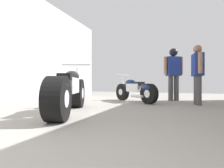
{
  "coord_description": "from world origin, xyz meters",
  "views": [
    {
      "loc": [
        0.94,
        -0.29,
        0.55
      ],
      "look_at": [
        -0.53,
        3.46,
        0.56
      ],
      "focal_mm": 26.47,
      "sensor_mm": 36.0,
      "label": 1
    }
  ],
  "objects": [
    {
      "name": "ground_plane",
      "position": [
        0.0,
        3.24,
        0.0
      ],
      "size": [
        15.55,
        15.55,
        0.0
      ],
      "primitive_type": "plane",
      "color": "gray"
    },
    {
      "name": "garage_partition_left",
      "position": [
        -2.95,
        3.24,
        1.59
      ],
      "size": [
        0.08,
        7.13,
        3.19
      ],
      "primitive_type": "cube",
      "color": "#B7B5AD",
      "rests_on": "ground_plane"
    },
    {
      "name": "mechanic_in_blue",
      "position": [
        1.47,
        4.68,
        0.91
      ],
      "size": [
        0.28,
        0.65,
        1.61
      ],
      "color": "#4C4C4C",
      "rests_on": "ground_plane"
    },
    {
      "name": "motorcycle_maroon_cruiser",
      "position": [
        -0.98,
        2.35,
        0.42
      ],
      "size": [
        1.13,
        2.15,
        1.04
      ],
      "color": "black",
      "rests_on": "ground_plane"
    },
    {
      "name": "mechanic_with_helmet",
      "position": [
        0.85,
        5.69,
        1.07
      ],
      "size": [
        0.65,
        0.46,
        1.78
      ],
      "color": "#4C4C4C",
      "rests_on": "ground_plane"
    },
    {
      "name": "motorcycle_black_naked",
      "position": [
        -0.26,
        4.77,
        0.38
      ],
      "size": [
        1.59,
        1.27,
        0.88
      ],
      "color": "black",
      "rests_on": "ground_plane"
    }
  ]
}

